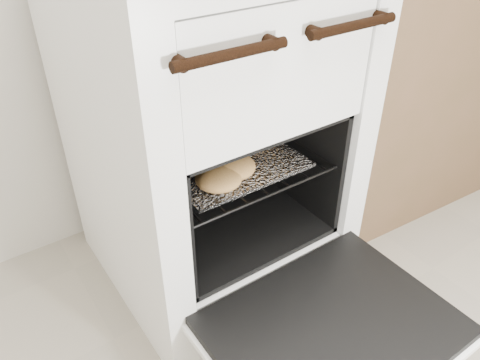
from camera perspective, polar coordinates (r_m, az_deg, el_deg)
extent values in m
cube|color=white|center=(1.35, -4.19, 5.64)|extent=(0.65, 0.69, 0.99)
cylinder|color=black|center=(0.85, -1.02, 15.10)|extent=(0.24, 0.02, 0.02)
cylinder|color=black|center=(1.04, 13.66, 17.79)|extent=(0.24, 0.02, 0.02)
cube|color=black|center=(1.19, 11.25, -17.14)|extent=(0.56, 0.43, 0.03)
cube|color=white|center=(1.20, 11.14, -17.72)|extent=(0.58, 0.45, 0.02)
cylinder|color=black|center=(1.22, -11.33, -0.59)|extent=(0.01, 0.45, 0.01)
cylinder|color=black|center=(1.43, 5.70, 5.45)|extent=(0.01, 0.45, 0.01)
cylinder|color=black|center=(1.16, 3.65, -1.86)|extent=(0.46, 0.01, 0.01)
cylinder|color=black|center=(1.47, -6.76, 6.27)|extent=(0.46, 0.01, 0.01)
cylinder|color=black|center=(1.23, -9.75, -0.02)|extent=(0.01, 0.43, 0.01)
cylinder|color=black|center=(1.25, -7.12, 0.92)|extent=(0.01, 0.43, 0.01)
cylinder|color=black|center=(1.28, -4.59, 1.83)|extent=(0.01, 0.43, 0.01)
cylinder|color=black|center=(1.31, -2.16, 2.70)|extent=(0.01, 0.43, 0.01)
cylinder|color=black|center=(1.34, 0.17, 3.52)|extent=(0.01, 0.43, 0.01)
cylinder|color=black|center=(1.37, 2.39, 4.30)|extent=(0.01, 0.43, 0.01)
cylinder|color=black|center=(1.41, 4.51, 5.04)|extent=(0.01, 0.43, 0.01)
cube|color=white|center=(1.29, -1.64, 2.53)|extent=(0.37, 0.32, 0.01)
ellipsoid|color=tan|center=(1.31, -4.92, 4.64)|extent=(0.16, 0.16, 0.05)
ellipsoid|color=tan|center=(1.16, -2.64, 0.24)|extent=(0.17, 0.17, 0.05)
ellipsoid|color=tan|center=(1.34, -1.15, 5.41)|extent=(0.17, 0.17, 0.05)
ellipsoid|color=tan|center=(1.25, -3.11, 3.22)|extent=(0.15, 0.15, 0.06)
ellipsoid|color=tan|center=(1.20, -0.74, 1.66)|extent=(0.15, 0.15, 0.05)
cube|color=brown|center=(1.88, 16.88, 11.06)|extent=(0.93, 0.65, 0.89)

